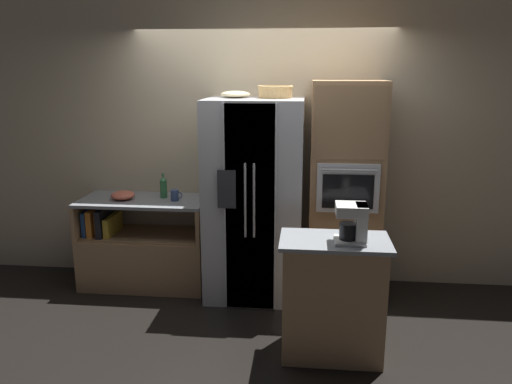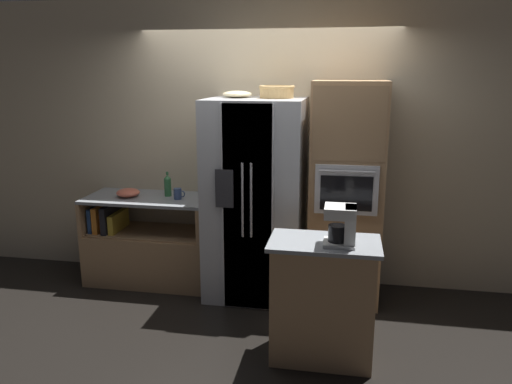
{
  "view_description": "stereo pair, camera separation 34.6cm",
  "coord_description": "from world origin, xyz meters",
  "px_view_note": "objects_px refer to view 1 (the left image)",
  "views": [
    {
      "loc": [
        0.43,
        -4.5,
        2.11
      ],
      "look_at": [
        -0.02,
        -0.08,
        1.03
      ],
      "focal_mm": 35.0,
      "sensor_mm": 36.0,
      "label": 1
    },
    {
      "loc": [
        0.77,
        -4.45,
        2.11
      ],
      "look_at": [
        -0.02,
        -0.08,
        1.03
      ],
      "focal_mm": 35.0,
      "sensor_mm": 36.0,
      "label": 2
    }
  ],
  "objects_px": {
    "fruit_bowl": "(235,94)",
    "mixing_bowl": "(123,195)",
    "wall_oven": "(345,191)",
    "mug": "(175,195)",
    "refrigerator": "(255,199)",
    "wicker_basket": "(275,91)",
    "bottle_tall": "(163,187)",
    "coffee_maker": "(354,222)"
  },
  "relations": [
    {
      "from": "wicker_basket",
      "to": "coffee_maker",
      "type": "height_order",
      "value": "wicker_basket"
    },
    {
      "from": "wicker_basket",
      "to": "coffee_maker",
      "type": "xyz_separation_m",
      "value": [
        0.64,
        -1.18,
        -0.86
      ]
    },
    {
      "from": "bottle_tall",
      "to": "coffee_maker",
      "type": "xyz_separation_m",
      "value": [
        1.74,
        -1.25,
        0.08
      ]
    },
    {
      "from": "refrigerator",
      "to": "wall_oven",
      "type": "bearing_deg",
      "value": 4.17
    },
    {
      "from": "wall_oven",
      "to": "fruit_bowl",
      "type": "xyz_separation_m",
      "value": [
        -1.02,
        0.03,
        0.88
      ]
    },
    {
      "from": "fruit_bowl",
      "to": "mug",
      "type": "bearing_deg",
      "value": -176.7
    },
    {
      "from": "wall_oven",
      "to": "bottle_tall",
      "type": "bearing_deg",
      "value": 176.82
    },
    {
      "from": "refrigerator",
      "to": "mug",
      "type": "distance_m",
      "value": 0.78
    },
    {
      "from": "wall_oven",
      "to": "mixing_bowl",
      "type": "bearing_deg",
      "value": -179.94
    },
    {
      "from": "mug",
      "to": "wicker_basket",
      "type": "bearing_deg",
      "value": 2.14
    },
    {
      "from": "wall_oven",
      "to": "mug",
      "type": "distance_m",
      "value": 1.62
    },
    {
      "from": "wall_oven",
      "to": "mug",
      "type": "height_order",
      "value": "wall_oven"
    },
    {
      "from": "refrigerator",
      "to": "wicker_basket",
      "type": "height_order",
      "value": "wicker_basket"
    },
    {
      "from": "wicker_basket",
      "to": "mixing_bowl",
      "type": "distance_m",
      "value": 1.79
    },
    {
      "from": "wicker_basket",
      "to": "mug",
      "type": "distance_m",
      "value": 1.38
    },
    {
      "from": "wall_oven",
      "to": "wicker_basket",
      "type": "height_order",
      "value": "wall_oven"
    },
    {
      "from": "mug",
      "to": "refrigerator",
      "type": "bearing_deg",
      "value": -4.34
    },
    {
      "from": "refrigerator",
      "to": "fruit_bowl",
      "type": "height_order",
      "value": "fruit_bowl"
    },
    {
      "from": "wall_oven",
      "to": "mixing_bowl",
      "type": "height_order",
      "value": "wall_oven"
    },
    {
      "from": "bottle_tall",
      "to": "coffee_maker",
      "type": "bearing_deg",
      "value": -35.61
    },
    {
      "from": "refrigerator",
      "to": "mixing_bowl",
      "type": "bearing_deg",
      "value": 177.42
    },
    {
      "from": "mixing_bowl",
      "to": "coffee_maker",
      "type": "bearing_deg",
      "value": -28.39
    },
    {
      "from": "mug",
      "to": "coffee_maker",
      "type": "relative_size",
      "value": 0.41
    },
    {
      "from": "bottle_tall",
      "to": "mug",
      "type": "relative_size",
      "value": 2.15
    },
    {
      "from": "refrigerator",
      "to": "mixing_bowl",
      "type": "distance_m",
      "value": 1.3
    },
    {
      "from": "bottle_tall",
      "to": "mixing_bowl",
      "type": "height_order",
      "value": "bottle_tall"
    },
    {
      "from": "wicker_basket",
      "to": "fruit_bowl",
      "type": "distance_m",
      "value": 0.37
    },
    {
      "from": "wall_oven",
      "to": "mug",
      "type": "xyz_separation_m",
      "value": [
        -1.62,
        -0.0,
        -0.08
      ]
    },
    {
      "from": "refrigerator",
      "to": "wicker_basket",
      "type": "xyz_separation_m",
      "value": [
        0.18,
        0.1,
        1.0
      ]
    },
    {
      "from": "bottle_tall",
      "to": "mug",
      "type": "distance_m",
      "value": 0.18
    },
    {
      "from": "bottle_tall",
      "to": "wall_oven",
      "type": "bearing_deg",
      "value": -3.18
    },
    {
      "from": "fruit_bowl",
      "to": "mug",
      "type": "distance_m",
      "value": 1.13
    },
    {
      "from": "fruit_bowl",
      "to": "mixing_bowl",
      "type": "bearing_deg",
      "value": -178.21
    },
    {
      "from": "wicker_basket",
      "to": "refrigerator",
      "type": "bearing_deg",
      "value": -152.15
    },
    {
      "from": "refrigerator",
      "to": "bottle_tall",
      "type": "relative_size",
      "value": 7.58
    },
    {
      "from": "refrigerator",
      "to": "wicker_basket",
      "type": "distance_m",
      "value": 1.02
    },
    {
      "from": "bottle_tall",
      "to": "mixing_bowl",
      "type": "distance_m",
      "value": 0.4
    },
    {
      "from": "refrigerator",
      "to": "fruit_bowl",
      "type": "bearing_deg",
      "value": 153.35
    },
    {
      "from": "wall_oven",
      "to": "bottle_tall",
      "type": "distance_m",
      "value": 1.76
    },
    {
      "from": "refrigerator",
      "to": "mixing_bowl",
      "type": "height_order",
      "value": "refrigerator"
    },
    {
      "from": "mug",
      "to": "mixing_bowl",
      "type": "xyz_separation_m",
      "value": [
        -0.52,
        -0.0,
        -0.01
      ]
    },
    {
      "from": "mug",
      "to": "bottle_tall",
      "type": "bearing_deg",
      "value": 144.61
    }
  ]
}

